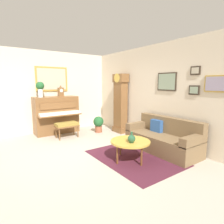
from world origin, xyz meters
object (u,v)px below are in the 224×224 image
object	(u,v)px
piano_bench	(67,125)
couch	(163,139)
green_jug	(131,139)
flower_vase	(40,87)
grandfather_clock	(120,105)
potted_plant	(98,123)
mantel_clock	(61,91)
coffee_table	(130,142)
piano	(56,115)

from	to	relation	value
piano_bench	couch	size ratio (longest dim) A/B	0.37
piano_bench	green_jug	world-z (taller)	green_jug
flower_vase	green_jug	xyz separation A→B (m)	(3.36, 0.97, -1.04)
grandfather_clock	green_jug	bearing A→B (deg)	-32.41
grandfather_clock	potted_plant	world-z (taller)	grandfather_clock
piano_bench	green_jug	distance (m)	2.63
grandfather_clock	mantel_clock	world-z (taller)	grandfather_clock
couch	piano_bench	bearing A→B (deg)	-147.88
couch	potted_plant	size ratio (longest dim) A/B	3.39
couch	potted_plant	xyz separation A→B (m)	(-2.49, -0.42, 0.01)
potted_plant	piano_bench	bearing A→B (deg)	-90.68
coffee_table	mantel_clock	xyz separation A→B (m)	(-3.24, -0.37, 1.01)
mantel_clock	green_jug	distance (m)	3.49
flower_vase	potted_plant	bearing A→B (deg)	65.44
coffee_table	mantel_clock	size ratio (longest dim) A/B	2.32
green_jug	mantel_clock	bearing A→B (deg)	-174.96
coffee_table	green_jug	distance (m)	0.18
piano	couch	size ratio (longest dim) A/B	0.76
piano_bench	flower_vase	bearing A→B (deg)	-144.32
piano	mantel_clock	bearing A→B (deg)	89.10
piano_bench	green_jug	size ratio (longest dim) A/B	2.92
flower_vase	green_jug	bearing A→B (deg)	16.15
mantel_clock	flower_vase	distance (m)	0.69
piano	coffee_table	world-z (taller)	piano
green_jug	coffee_table	bearing A→B (deg)	148.96
piano_bench	potted_plant	bearing A→B (deg)	89.32
couch	coffee_table	bearing A→B (deg)	-91.22
mantel_clock	piano_bench	bearing A→B (deg)	-9.48
coffee_table	green_jug	size ratio (longest dim) A/B	3.67
piano	grandfather_clock	xyz separation A→B (m)	(1.19, 1.86, 0.33)
piano	potted_plant	size ratio (longest dim) A/B	2.57
piano_bench	piano	bearing A→B (deg)	-175.39
couch	potted_plant	bearing A→B (deg)	-170.52
flower_vase	piano	bearing A→B (deg)	90.29
couch	flower_vase	bearing A→B (deg)	-147.02
piano	piano_bench	distance (m)	0.80
mantel_clock	potted_plant	size ratio (longest dim) A/B	0.68
grandfather_clock	flower_vase	bearing A→B (deg)	-116.89
piano_bench	coffee_table	xyz separation A→B (m)	(2.48, 0.49, 0.01)
flower_vase	grandfather_clock	bearing A→B (deg)	63.11
grandfather_clock	green_jug	xyz separation A→B (m)	(2.17, -1.38, -0.43)
flower_vase	potted_plant	size ratio (longest dim) A/B	1.04
grandfather_clock	piano	bearing A→B (deg)	-122.66
mantel_clock	flower_vase	world-z (taller)	flower_vase
grandfather_clock	green_jug	size ratio (longest dim) A/B	8.46
piano_bench	potted_plant	distance (m)	1.16
couch	mantel_clock	bearing A→B (deg)	-156.17
couch	potted_plant	distance (m)	2.52
piano_bench	couch	distance (m)	2.95
piano	grandfather_clock	size ratio (longest dim) A/B	0.71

